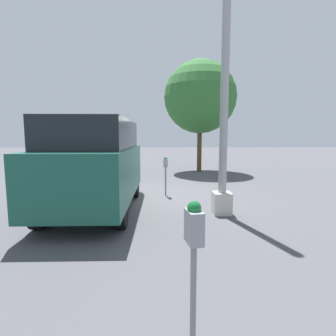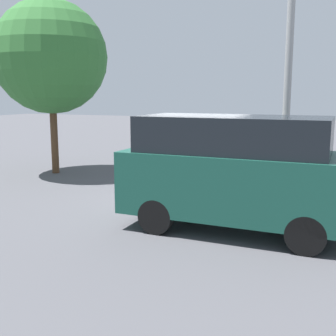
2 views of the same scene
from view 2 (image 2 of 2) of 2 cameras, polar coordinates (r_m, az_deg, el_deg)
The scene contains 5 objects.
ground_plane at distance 10.75m, azimuth 3.50°, elevation -5.17°, with size 80.00×80.00×0.00m, color #4C4C51.
parking_meter_near at distance 10.97m, azimuth 3.51°, elevation 0.23°, with size 0.22×0.14×1.29m.
lamp_post at distance 11.68m, azimuth 15.75°, elevation 7.71°, with size 0.44×0.44×6.32m.
parked_van at distance 8.71m, azimuth 9.25°, elevation -0.30°, with size 4.69×1.99×2.37m.
street_tree at distance 15.57m, azimuth -15.62°, elevation 14.26°, with size 3.91×3.91×6.03m.
Camera 2 is at (3.41, -9.80, 2.80)m, focal length 45.00 mm.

